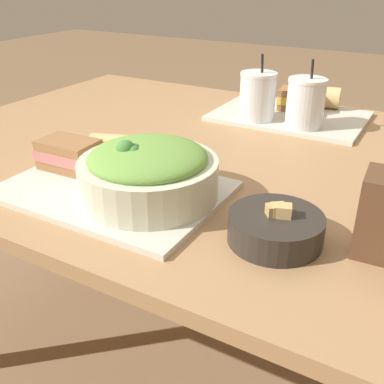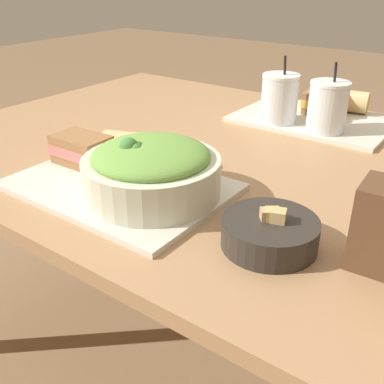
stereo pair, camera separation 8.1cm
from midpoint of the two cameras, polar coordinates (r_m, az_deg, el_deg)
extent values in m
plane|color=#846647|center=(1.56, -2.44, -18.89)|extent=(12.00, 12.00, 0.00)
cube|color=#A37A51|center=(1.17, -3.10, 5.59)|extent=(1.37, 1.08, 0.03)
cylinder|color=#A37A51|center=(2.01, -10.56, 3.58)|extent=(0.06, 0.06, 0.68)
cube|color=beige|center=(0.92, -12.36, 0.25)|extent=(0.43, 0.30, 0.01)
cube|color=beige|center=(1.38, 10.60, 9.44)|extent=(0.43, 0.30, 0.01)
cylinder|color=beige|center=(0.85, -8.24, 1.65)|extent=(0.26, 0.26, 0.07)
ellipsoid|color=#6B9E42|center=(0.84, -8.43, 4.30)|extent=(0.22, 0.22, 0.05)
sphere|color=#427F38|center=(0.83, -10.21, 5.12)|extent=(0.03, 0.03, 0.03)
sphere|color=#38702D|center=(0.83, -10.92, 5.13)|extent=(0.03, 0.03, 0.03)
sphere|color=#427F38|center=(0.82, -11.24, 5.23)|extent=(0.04, 0.04, 0.04)
sphere|color=#427F38|center=(0.82, -10.28, 4.81)|extent=(0.03, 0.03, 0.03)
cube|color=beige|center=(0.85, -8.14, 5.31)|extent=(0.05, 0.05, 0.01)
cube|color=beige|center=(0.87, -10.22, 5.77)|extent=(0.04, 0.04, 0.01)
cube|color=beige|center=(0.79, -9.09, 3.48)|extent=(0.05, 0.05, 0.01)
cylinder|color=#2D2823|center=(0.74, 7.49, -4.66)|extent=(0.16, 0.16, 0.05)
cylinder|color=brown|center=(0.73, 7.57, -3.43)|extent=(0.14, 0.14, 0.01)
cube|color=tan|center=(0.72, 8.51, -2.57)|extent=(0.03, 0.03, 0.02)
cube|color=tan|center=(0.73, 7.78, -2.42)|extent=(0.03, 0.03, 0.02)
cube|color=tan|center=(0.72, 7.12, -2.49)|extent=(0.03, 0.03, 0.02)
cube|color=olive|center=(1.02, -17.40, 3.40)|extent=(0.13, 0.08, 0.02)
cube|color=#C1706B|center=(1.02, -17.57, 4.54)|extent=(0.13, 0.09, 0.02)
cube|color=olive|center=(1.01, -17.74, 5.69)|extent=(0.13, 0.08, 0.02)
cylinder|color=tan|center=(1.01, -10.10, 5.26)|extent=(0.19, 0.12, 0.06)
cylinder|color=beige|center=(0.98, -5.31, 5.01)|extent=(0.03, 0.06, 0.06)
cube|color=olive|center=(1.43, 11.71, 10.56)|extent=(0.12, 0.10, 0.02)
cube|color=#EFB742|center=(1.42, 11.79, 11.41)|extent=(0.13, 0.10, 0.02)
cube|color=olive|center=(1.41, 11.88, 12.27)|extent=(0.12, 0.10, 0.02)
cylinder|color=tan|center=(1.46, 13.81, 11.69)|extent=(0.16, 0.09, 0.06)
cylinder|color=beige|center=(1.46, 16.63, 11.28)|extent=(0.01, 0.06, 0.06)
cylinder|color=silver|center=(1.30, 6.52, 11.81)|extent=(0.10, 0.10, 0.12)
cylinder|color=black|center=(1.31, 6.51, 11.50)|extent=(0.09, 0.09, 0.10)
cylinder|color=white|center=(1.29, 6.68, 14.65)|extent=(0.10, 0.10, 0.01)
cylinder|color=black|center=(1.28, 7.06, 15.71)|extent=(0.01, 0.02, 0.06)
cylinder|color=silver|center=(1.26, 12.39, 10.78)|extent=(0.10, 0.10, 0.12)
cylinder|color=maroon|center=(1.26, 12.36, 10.47)|extent=(0.09, 0.09, 0.10)
cylinder|color=white|center=(1.24, 12.70, 13.69)|extent=(0.10, 0.10, 0.01)
cylinder|color=black|center=(1.23, 13.16, 14.77)|extent=(0.01, 0.02, 0.06)
camera|label=1|loc=(0.04, -92.86, -1.45)|focal=42.00mm
camera|label=2|loc=(0.04, 87.14, 1.45)|focal=42.00mm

